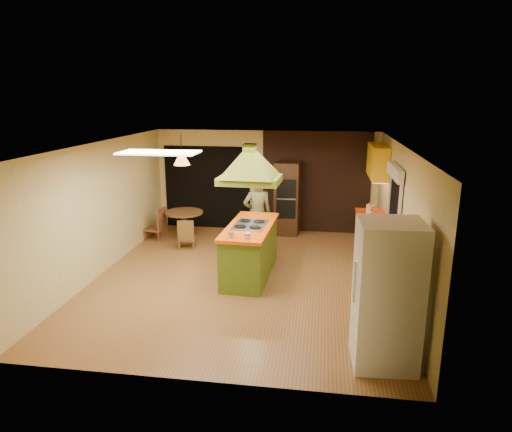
% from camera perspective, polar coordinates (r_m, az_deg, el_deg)
% --- Properties ---
extents(ground, '(6.50, 6.50, 0.00)m').
position_cam_1_polar(ground, '(8.69, -1.51, -7.69)').
color(ground, '#976231').
rests_on(ground, ground).
extents(room_walls, '(5.50, 6.50, 6.50)m').
position_cam_1_polar(room_walls, '(8.29, -1.56, 0.31)').
color(room_walls, beige).
rests_on(room_walls, ground).
extents(ceiling_plane, '(6.50, 6.50, 0.00)m').
position_cam_1_polar(ceiling_plane, '(8.07, -1.63, 8.93)').
color(ceiling_plane, silver).
rests_on(ceiling_plane, room_walls).
extents(brick_panel, '(2.64, 0.03, 2.50)m').
position_cam_1_polar(brick_panel, '(11.33, 7.52, 4.16)').
color(brick_panel, '#381E14').
rests_on(brick_panel, ground).
extents(nook_opening, '(2.20, 0.03, 2.10)m').
position_cam_1_polar(nook_opening, '(11.73, -6.09, 3.57)').
color(nook_opening, black).
rests_on(nook_opening, ground).
extents(right_counter, '(0.62, 3.05, 0.92)m').
position_cam_1_polar(right_counter, '(9.04, 14.68, -4.16)').
color(right_counter, olive).
rests_on(right_counter, ground).
extents(upper_cabinets, '(0.34, 1.40, 0.70)m').
position_cam_1_polar(upper_cabinets, '(10.26, 14.98, 6.63)').
color(upper_cabinets, yellow).
rests_on(upper_cabinets, room_walls).
extents(window_right, '(0.12, 1.35, 1.06)m').
position_cam_1_polar(window_right, '(8.55, 17.04, 3.68)').
color(window_right, black).
rests_on(window_right, room_walls).
extents(fluor_panel, '(1.20, 0.60, 0.03)m').
position_cam_1_polar(fluor_panel, '(7.20, -12.05, 7.77)').
color(fluor_panel, white).
rests_on(fluor_panel, ceiling_plane).
extents(kitchen_island, '(0.90, 2.03, 1.01)m').
position_cam_1_polar(kitchen_island, '(8.62, -0.76, -4.30)').
color(kitchen_island, '#57771D').
rests_on(kitchen_island, ground).
extents(range_hood, '(1.13, 0.84, 0.80)m').
position_cam_1_polar(range_hood, '(8.21, -0.80, 7.27)').
color(range_hood, '#63701C').
rests_on(range_hood, ceiling_plane).
extents(man, '(0.71, 0.58, 1.70)m').
position_cam_1_polar(man, '(9.80, 0.19, 0.19)').
color(man, brown).
rests_on(man, ground).
extents(refrigerator, '(0.81, 0.77, 1.88)m').
position_cam_1_polar(refrigerator, '(5.96, 16.07, -9.44)').
color(refrigerator, white).
rests_on(refrigerator, ground).
extents(wall_oven, '(0.62, 0.63, 1.79)m').
position_cam_1_polar(wall_oven, '(11.15, 3.91, 2.21)').
color(wall_oven, '#412414').
rests_on(wall_oven, ground).
extents(dining_table, '(0.89, 0.89, 0.67)m').
position_cam_1_polar(dining_table, '(10.95, -8.95, -0.47)').
color(dining_table, brown).
rests_on(dining_table, ground).
extents(chair_left, '(0.48, 0.48, 0.77)m').
position_cam_1_polar(chair_left, '(11.10, -12.54, -0.88)').
color(chair_left, brown).
rests_on(chair_left, ground).
extents(chair_near, '(0.43, 0.43, 0.68)m').
position_cam_1_polar(chair_near, '(10.32, -8.65, -2.16)').
color(chair_near, brown).
rests_on(chair_near, ground).
extents(pendant_lamp, '(0.47, 0.47, 0.24)m').
position_cam_1_polar(pendant_lamp, '(10.66, -9.26, 6.96)').
color(pendant_lamp, '#FF9E3F').
rests_on(pendant_lamp, ceiling_plane).
extents(canister_large, '(0.18, 0.18, 0.23)m').
position_cam_1_polar(canister_large, '(9.65, 14.11, 0.66)').
color(canister_large, beige).
rests_on(canister_large, right_counter).
extents(canister_medium, '(0.13, 0.13, 0.17)m').
position_cam_1_polar(canister_medium, '(9.96, 13.94, 0.91)').
color(canister_medium, '#EFE4C0').
rests_on(canister_medium, right_counter).
extents(canister_small, '(0.16, 0.16, 0.16)m').
position_cam_1_polar(canister_small, '(9.49, 14.20, 0.17)').
color(canister_small, beige).
rests_on(canister_small, right_counter).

